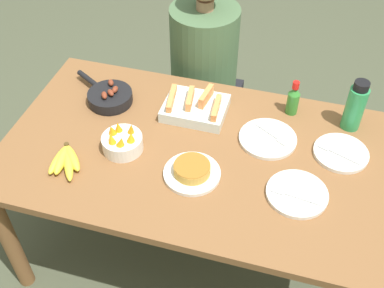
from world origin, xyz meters
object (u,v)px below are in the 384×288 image
fruit_bowl_mango (122,142)px  person_figure (203,88)px  hot_sauce_bottle (293,99)px  empty_plate_far_left (268,139)px  frittata_plate_center (192,171)px  water_bottle (355,106)px  melon_tray (195,107)px  empty_plate_far_right (341,153)px  banana_bunch (65,160)px  skillet (109,96)px  empty_plate_near_front (297,194)px

fruit_bowl_mango → person_figure: bearing=79.4°
hot_sauce_bottle → empty_plate_far_left: bearing=-108.7°
frittata_plate_center → water_bottle: size_ratio=0.95×
frittata_plate_center → fruit_bowl_mango: 0.31m
melon_tray → hot_sauce_bottle: 0.42m
frittata_plate_center → water_bottle: (0.56, 0.45, 0.09)m
empty_plate_far_right → person_figure: bearing=142.8°
melon_tray → banana_bunch: bearing=-133.3°
fruit_bowl_mango → water_bottle: bearing=24.2°
banana_bunch → frittata_plate_center: frittata_plate_center is taller
frittata_plate_center → fruit_bowl_mango: fruit_bowl_mango is taller
hot_sauce_bottle → person_figure: (-0.48, 0.33, -0.29)m
skillet → frittata_plate_center: (0.47, -0.32, -0.01)m
empty_plate_far_left → water_bottle: bearing=29.5°
melon_tray → frittata_plate_center: 0.36m
skillet → melon_tray: bearing=-144.9°
banana_bunch → empty_plate_near_front: (0.89, 0.09, -0.01)m
water_bottle → empty_plate_far_right: bearing=-97.9°
empty_plate_near_front → hot_sauce_bottle: size_ratio=1.39×
empty_plate_near_front → hot_sauce_bottle: bearing=100.2°
hot_sauce_bottle → person_figure: 0.65m
frittata_plate_center → water_bottle: bearing=38.6°
melon_tray → hot_sauce_bottle: (0.40, 0.12, 0.04)m
melon_tray → water_bottle: bearing=8.4°
skillet → water_bottle: bearing=-142.5°
melon_tray → fruit_bowl_mango: (-0.22, -0.29, 0.01)m
skillet → empty_plate_far_left: 0.72m
banana_bunch → fruit_bowl_mango: 0.23m
hot_sauce_bottle → person_figure: bearing=145.4°
fruit_bowl_mango → empty_plate_far_left: bearing=20.9°
empty_plate_far_left → fruit_bowl_mango: size_ratio=1.45×
empty_plate_near_front → melon_tray: bearing=144.6°
banana_bunch → hot_sauce_bottle: bearing=34.3°
melon_tray → person_figure: 0.52m
frittata_plate_center → hot_sauce_bottle: 0.57m
skillet → hot_sauce_bottle: 0.80m
skillet → person_figure: person_figure is taller
empty_plate_near_front → water_bottle: 0.48m
banana_bunch → person_figure: bearing=69.8°
empty_plate_far_left → person_figure: (-0.41, 0.53, -0.23)m
water_bottle → person_figure: size_ratio=0.19×
frittata_plate_center → empty_plate_far_right: (0.54, 0.27, -0.01)m
melon_tray → empty_plate_far_left: (0.33, -0.08, -0.02)m
empty_plate_near_front → person_figure: bearing=125.4°
empty_plate_far_left → empty_plate_far_right: 0.29m
empty_plate_near_front → fruit_bowl_mango: fruit_bowl_mango is taller
skillet → hot_sauce_bottle: (0.79, 0.15, 0.04)m
empty_plate_far_right → person_figure: size_ratio=0.18×
empty_plate_far_right → hot_sauce_bottle: 0.31m
empty_plate_near_front → hot_sauce_bottle: (-0.08, 0.46, 0.06)m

